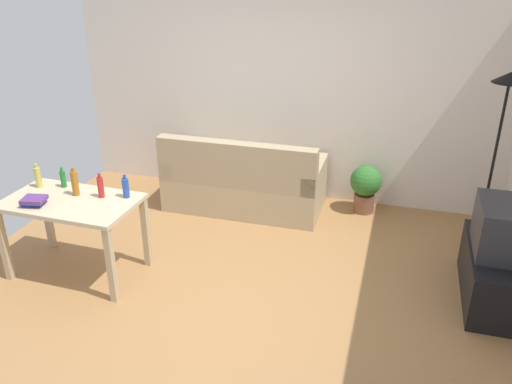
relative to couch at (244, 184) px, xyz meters
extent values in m
cube|color=#9E7042|center=(0.37, -1.59, -0.32)|extent=(5.20, 4.40, 0.02)
cube|color=silver|center=(0.37, 0.61, 1.04)|extent=(5.20, 0.10, 2.70)
cube|color=tan|center=(0.00, 0.06, -0.11)|extent=(1.82, 0.84, 0.40)
cube|color=tan|center=(0.00, -0.28, 0.35)|extent=(1.82, 0.16, 0.52)
cube|color=tan|center=(0.83, 0.06, 0.20)|extent=(0.16, 0.84, 0.22)
cube|color=tan|center=(-0.83, 0.06, 0.20)|extent=(0.16, 0.84, 0.22)
cube|color=black|center=(2.62, -1.11, -0.07)|extent=(0.44, 1.10, 0.48)
cube|color=#2D2D33|center=(2.62, -1.11, 0.39)|extent=(0.40, 0.60, 0.44)
cylinder|color=black|center=(2.62, -0.14, -0.29)|extent=(0.26, 0.26, 0.03)
cylinder|color=black|center=(2.62, -0.14, 0.56)|extent=(0.03, 0.03, 1.68)
cone|color=black|center=(2.62, -0.14, 1.45)|extent=(0.32, 0.32, 0.10)
cube|color=#C6B28E|center=(-1.10, -1.74, 0.43)|extent=(1.22, 0.74, 0.04)
cube|color=tan|center=(-1.67, -2.03, 0.05)|extent=(0.06, 0.06, 0.72)
cube|color=tan|center=(-0.55, -2.07, 0.05)|extent=(0.06, 0.06, 0.72)
cube|color=tan|center=(-1.65, -1.42, 0.05)|extent=(0.06, 0.06, 0.72)
cube|color=tan|center=(-0.53, -1.45, 0.05)|extent=(0.06, 0.06, 0.72)
cylinder|color=brown|center=(1.39, 0.31, -0.20)|extent=(0.24, 0.24, 0.22)
sphere|color=#2D6B28|center=(1.39, 0.31, 0.08)|extent=(0.36, 0.36, 0.36)
cylinder|color=#BCB24C|center=(-1.55, -1.57, 0.55)|extent=(0.06, 0.06, 0.20)
cylinder|color=#BCB24C|center=(-1.55, -1.57, 0.67)|extent=(0.03, 0.03, 0.04)
cylinder|color=#1E722D|center=(-1.32, -1.50, 0.53)|extent=(0.05, 0.05, 0.16)
cylinder|color=#1E722D|center=(-1.32, -1.50, 0.63)|extent=(0.02, 0.02, 0.04)
cylinder|color=#9E6019|center=(-1.10, -1.63, 0.57)|extent=(0.06, 0.06, 0.23)
cylinder|color=#9E6019|center=(-1.10, -1.63, 0.71)|extent=(0.03, 0.03, 0.04)
cylinder|color=#AD2323|center=(-0.86, -1.60, 0.55)|extent=(0.06, 0.06, 0.20)
cylinder|color=#AD2323|center=(-0.86, -1.60, 0.67)|extent=(0.03, 0.03, 0.04)
cylinder|color=#2347A3|center=(-0.64, -1.54, 0.54)|extent=(0.06, 0.06, 0.18)
cylinder|color=#2347A3|center=(-0.64, -1.54, 0.66)|extent=(0.03, 0.03, 0.04)
cube|color=navy|center=(-1.36, -1.90, 0.47)|extent=(0.21, 0.19, 0.04)
cube|color=#593372|center=(-1.34, -1.92, 0.51)|extent=(0.22, 0.20, 0.04)
camera|label=1|loc=(1.72, -5.44, 2.53)|focal=37.25mm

